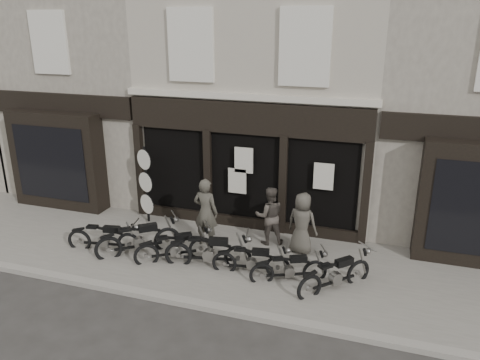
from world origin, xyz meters
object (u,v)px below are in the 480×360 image
(motorcycle_1, at_px, (139,242))
(motorcycle_3, at_px, (209,254))
(motorcycle_5, at_px, (289,271))
(man_right, at_px, (302,223))
(motorcycle_6, at_px, (335,277))
(motorcycle_2, at_px, (175,250))
(man_centre, at_px, (269,216))
(man_left, at_px, (206,212))
(advert_sign_post, at_px, (146,188))
(motorcycle_0, at_px, (105,240))
(motorcycle_4, at_px, (252,263))

(motorcycle_1, distance_m, motorcycle_3, 2.03)
(motorcycle_1, xyz_separation_m, motorcycle_5, (4.13, -0.12, -0.07))
(motorcycle_5, height_order, man_right, man_right)
(motorcycle_6, bearing_deg, motorcycle_2, 132.07)
(motorcycle_1, distance_m, man_centre, 3.60)
(motorcycle_1, relative_size, man_left, 1.00)
(man_left, height_order, advert_sign_post, advert_sign_post)
(motorcycle_0, relative_size, motorcycle_2, 1.13)
(motorcycle_0, bearing_deg, advert_sign_post, 74.03)
(motorcycle_1, relative_size, advert_sign_post, 0.76)
(motorcycle_6, height_order, advert_sign_post, advert_sign_post)
(man_right, bearing_deg, motorcycle_6, 139.38)
(motorcycle_0, xyz_separation_m, man_centre, (4.14, 1.78, 0.55))
(motorcycle_4, bearing_deg, man_centre, 80.64)
(motorcycle_0, xyz_separation_m, advert_sign_post, (0.20, 2.03, 0.83))
(motorcycle_4, bearing_deg, motorcycle_1, 169.21)
(motorcycle_2, relative_size, motorcycle_4, 0.94)
(motorcycle_2, height_order, man_centre, man_centre)
(motorcycle_3, relative_size, motorcycle_6, 1.33)
(motorcycle_3, relative_size, man_left, 1.16)
(motorcycle_4, bearing_deg, man_left, 137.09)
(motorcycle_0, bearing_deg, man_left, 14.51)
(man_right, bearing_deg, motorcycle_1, 32.17)
(motorcycle_3, bearing_deg, man_right, 22.97)
(motorcycle_2, distance_m, motorcycle_3, 0.96)
(motorcycle_3, distance_m, motorcycle_4, 1.14)
(motorcycle_4, relative_size, man_left, 1.01)
(man_centre, bearing_deg, motorcycle_2, 17.55)
(motorcycle_1, bearing_deg, motorcycle_3, -40.81)
(motorcycle_2, xyz_separation_m, motorcycle_5, (3.06, -0.08, -0.04))
(motorcycle_0, bearing_deg, motorcycle_2, -7.66)
(motorcycle_3, height_order, motorcycle_5, motorcycle_3)
(man_centre, bearing_deg, man_right, 143.57)
(motorcycle_1, bearing_deg, motorcycle_2, -41.41)
(man_left, bearing_deg, motorcycle_1, 38.09)
(motorcycle_0, height_order, motorcycle_6, motorcycle_6)
(motorcycle_0, relative_size, motorcycle_5, 1.16)
(motorcycle_3, bearing_deg, man_centre, 44.79)
(motorcycle_0, distance_m, man_centre, 4.54)
(motorcycle_4, xyz_separation_m, man_centre, (-0.01, 1.70, 0.58))
(motorcycle_2, bearing_deg, motorcycle_5, -35.98)
(motorcycle_3, relative_size, motorcycle_5, 1.26)
(motorcycle_1, relative_size, motorcycle_2, 1.05)
(advert_sign_post, bearing_deg, motorcycle_6, 4.57)
(motorcycle_2, height_order, man_left, man_left)
(motorcycle_5, height_order, motorcycle_6, motorcycle_6)
(man_left, xyz_separation_m, advert_sign_post, (-2.30, 0.88, 0.14))
(motorcycle_5, distance_m, man_right, 1.62)
(man_right, bearing_deg, advert_sign_post, 7.65)
(motorcycle_4, distance_m, man_centre, 1.80)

